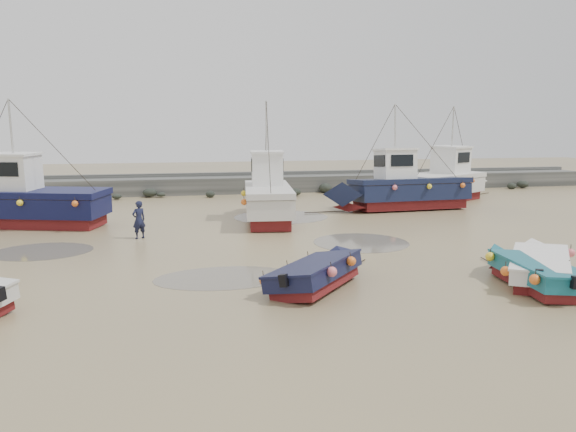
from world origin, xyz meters
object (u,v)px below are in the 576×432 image
Objects in this scene: dinghy_1 at (322,269)px; dinghy_3 at (541,262)px; dinghy_2 at (532,268)px; cabin_boat_0 at (24,200)px; cabin_boat_2 at (401,187)px; person at (140,239)px; cabin_boat_3 at (447,180)px; cabin_boat_1 at (268,195)px.

dinghy_3 is at bearing 35.32° from dinghy_1.
cabin_boat_0 reaches higher than dinghy_2.
cabin_boat_2 reaches higher than dinghy_3.
person is at bearing -109.70° from cabin_boat_0.
cabin_boat_3 is (25.43, 4.61, 0.02)m from cabin_boat_0.
cabin_boat_1 reaches higher than dinghy_1.
dinghy_2 is 16.06m from person.
dinghy_3 is 0.56× the size of cabin_boat_2.
dinghy_1 is at bearing 174.90° from dinghy_2.
dinghy_3 is at bearing -49.64° from cabin_boat_3.
dinghy_1 is at bearing -67.63° from cabin_boat_3.
dinghy_1 is 17.25m from cabin_boat_2.
dinghy_1 reaches higher than person.
cabin_boat_2 reaches higher than person.
dinghy_2 is 0.59× the size of cabin_boat_1.
dinghy_1 and dinghy_3 have the same top height.
dinghy_2 reaches higher than person.
cabin_boat_3 is 5.33× the size of person.
dinghy_1 is 0.51× the size of cabin_boat_0.
dinghy_2 is 0.59× the size of cabin_boat_0.
cabin_boat_0 is 1.10× the size of cabin_boat_3.
dinghy_1 is 0.86× the size of dinghy_2.
cabin_boat_3 is at bearing -61.44° from cabin_boat_0.
person is at bearing -95.42° from cabin_boat_3.
cabin_boat_0 is 7.33m from person.
dinghy_3 is at bearing 114.66° from person.
dinghy_1 is at bearing -148.61° from dinghy_3.
cabin_boat_2 is (2.67, 16.06, 0.79)m from dinghy_2.
dinghy_3 is at bearing 170.11° from cabin_boat_2.
cabin_boat_1 is at bearing 99.69° from cabin_boat_2.
cabin_boat_0 reaches higher than dinghy_1.
dinghy_2 is at bearing -111.25° from cabin_boat_0.
cabin_boat_0 is at bearing 171.84° from dinghy_1.
cabin_boat_2 is 5.88m from cabin_boat_3.
cabin_boat_1 is 0.97× the size of cabin_boat_2.
dinghy_2 is 0.58× the size of cabin_boat_2.
dinghy_2 is 23.27m from cabin_boat_0.
cabin_boat_2 is at bearing -85.19° from cabin_boat_3.
dinghy_2 is at bearing 28.69° from dinghy_1.
cabin_boat_0 is 25.85m from cabin_boat_3.
dinghy_1 and dinghy_2 have the same top height.
cabin_boat_0 and cabin_boat_3 have the same top height.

